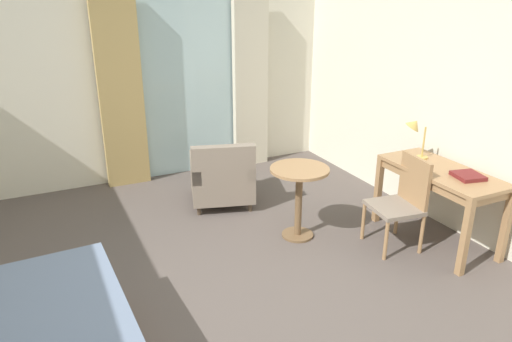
{
  "coord_description": "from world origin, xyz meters",
  "views": [
    {
      "loc": [
        -1.01,
        -2.93,
        2.36
      ],
      "look_at": [
        0.53,
        0.29,
        0.99
      ],
      "focal_mm": 33.61,
      "sensor_mm": 36.0,
      "label": 1
    }
  ],
  "objects_px": {
    "desk_chair": "(402,199)",
    "desk_lamp": "(416,128)",
    "armchair_by_window": "(222,178)",
    "closed_book": "(468,176)",
    "round_cafe_table": "(299,187)",
    "writing_desk": "(441,179)"
  },
  "relations": [
    {
      "from": "desk_chair",
      "to": "round_cafe_table",
      "type": "distance_m",
      "value": 0.98
    },
    {
      "from": "writing_desk",
      "to": "desk_chair",
      "type": "distance_m",
      "value": 0.42
    },
    {
      "from": "writing_desk",
      "to": "closed_book",
      "type": "distance_m",
      "value": 0.29
    },
    {
      "from": "writing_desk",
      "to": "desk_lamp",
      "type": "distance_m",
      "value": 0.56
    },
    {
      "from": "armchair_by_window",
      "to": "desk_chair",
      "type": "bearing_deg",
      "value": -54.08
    },
    {
      "from": "desk_lamp",
      "to": "closed_book",
      "type": "bearing_deg",
      "value": -84.76
    },
    {
      "from": "desk_chair",
      "to": "armchair_by_window",
      "type": "bearing_deg",
      "value": 125.92
    },
    {
      "from": "desk_chair",
      "to": "desk_lamp",
      "type": "relative_size",
      "value": 2.04
    },
    {
      "from": "desk_chair",
      "to": "round_cafe_table",
      "type": "xyz_separation_m",
      "value": [
        -0.8,
        0.57,
        0.04
      ]
    },
    {
      "from": "desk_lamp",
      "to": "round_cafe_table",
      "type": "height_order",
      "value": "desk_lamp"
    },
    {
      "from": "desk_chair",
      "to": "desk_lamp",
      "type": "xyz_separation_m",
      "value": [
        0.37,
        0.32,
        0.57
      ]
    },
    {
      "from": "armchair_by_window",
      "to": "round_cafe_table",
      "type": "xyz_separation_m",
      "value": [
        0.39,
        -1.07,
        0.21
      ]
    },
    {
      "from": "armchair_by_window",
      "to": "writing_desk",
      "type": "bearing_deg",
      "value": -47.5
    },
    {
      "from": "desk_lamp",
      "to": "round_cafe_table",
      "type": "bearing_deg",
      "value": 167.54
    },
    {
      "from": "closed_book",
      "to": "desk_chair",
      "type": "bearing_deg",
      "value": 154.28
    },
    {
      "from": "writing_desk",
      "to": "armchair_by_window",
      "type": "xyz_separation_m",
      "value": [
        -1.57,
        1.72,
        -0.33
      ]
    },
    {
      "from": "desk_chair",
      "to": "armchair_by_window",
      "type": "xyz_separation_m",
      "value": [
        -1.19,
        1.64,
        -0.17
      ]
    },
    {
      "from": "armchair_by_window",
      "to": "round_cafe_table",
      "type": "relative_size",
      "value": 1.26
    },
    {
      "from": "desk_chair",
      "to": "round_cafe_table",
      "type": "height_order",
      "value": "desk_chair"
    },
    {
      "from": "closed_book",
      "to": "armchair_by_window",
      "type": "bearing_deg",
      "value": 141.56
    },
    {
      "from": "round_cafe_table",
      "to": "closed_book",
      "type": "bearing_deg",
      "value": -36.49
    },
    {
      "from": "desk_chair",
      "to": "round_cafe_table",
      "type": "relative_size",
      "value": 1.21
    }
  ]
}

